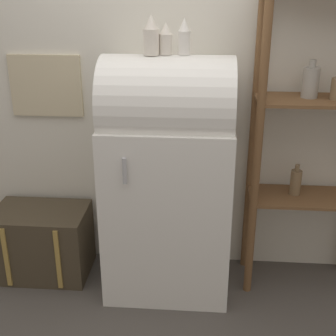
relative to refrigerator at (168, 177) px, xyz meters
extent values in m
plane|color=#4C4742|center=(0.00, -0.26, -0.78)|extent=(12.00, 12.00, 0.00)
cube|color=silver|center=(0.00, 0.32, 0.57)|extent=(7.00, 0.05, 2.70)
cube|color=#C6B793|center=(-0.81, 0.28, 0.49)|extent=(0.47, 0.02, 0.40)
cube|color=white|center=(0.00, 0.00, -0.21)|extent=(0.77, 0.59, 1.13)
cylinder|color=white|center=(0.00, 0.00, 0.46)|extent=(0.76, 0.56, 0.56)
cylinder|color=#B7B7BC|center=(-0.21, -0.31, 0.16)|extent=(0.02, 0.02, 0.15)
cube|color=#423828|center=(-0.86, 0.05, -0.54)|extent=(0.62, 0.41, 0.47)
cube|color=#AD8942|center=(-1.04, -0.16, -0.54)|extent=(0.03, 0.01, 0.43)
cube|color=#AD8942|center=(-0.69, -0.16, -0.54)|extent=(0.03, 0.01, 0.43)
cylinder|color=brown|center=(0.53, -0.05, 0.17)|extent=(0.05, 0.05, 1.89)
cylinder|color=brown|center=(0.53, 0.25, 0.17)|extent=(0.05, 0.05, 1.89)
cube|color=brown|center=(0.87, 0.10, -0.16)|extent=(0.71, 0.33, 0.02)
cube|color=brown|center=(0.87, 0.10, 0.47)|extent=(0.71, 0.33, 0.02)
cylinder|color=#7F6647|center=(0.80, 0.12, -0.07)|extent=(0.07, 0.07, 0.16)
cylinder|color=#7F6647|center=(0.80, 0.12, 0.04)|extent=(0.03, 0.03, 0.04)
cylinder|color=#9E998E|center=(0.82, 0.13, 0.57)|extent=(0.10, 0.10, 0.18)
cylinder|color=#9E998E|center=(0.82, 0.13, 0.68)|extent=(0.04, 0.04, 0.04)
cylinder|color=silver|center=(-0.09, -0.01, 0.81)|extent=(0.09, 0.09, 0.14)
cone|color=silver|center=(-0.09, -0.01, 0.92)|extent=(0.07, 0.07, 0.08)
cylinder|color=silver|center=(-0.01, 0.01, 0.79)|extent=(0.07, 0.07, 0.11)
cone|color=silver|center=(-0.01, 0.01, 0.88)|extent=(0.06, 0.06, 0.06)
cylinder|color=white|center=(0.09, 0.01, 0.80)|extent=(0.07, 0.07, 0.13)
cone|color=white|center=(0.09, 0.01, 0.90)|extent=(0.06, 0.06, 0.07)
camera|label=1|loc=(0.21, -2.63, 1.15)|focal=50.00mm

